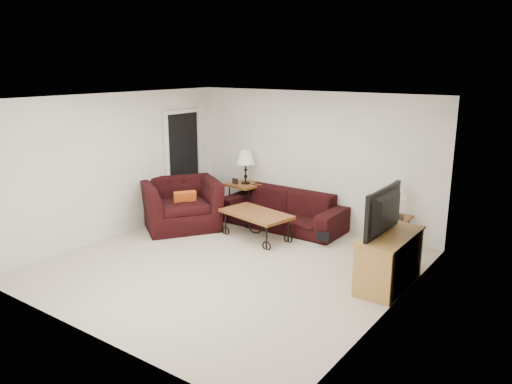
# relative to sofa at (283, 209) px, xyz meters

# --- Properties ---
(ground) EXTENTS (5.00, 5.00, 0.00)m
(ground) POSITION_rel_sofa_xyz_m (0.33, -2.02, -0.34)
(ground) COLOR #BDB4A1
(ground) RESTS_ON ground
(wall_back) EXTENTS (5.00, 0.02, 2.50)m
(wall_back) POSITION_rel_sofa_xyz_m (0.33, 0.48, 0.91)
(wall_back) COLOR white
(wall_back) RESTS_ON ground
(wall_front) EXTENTS (5.00, 0.02, 2.50)m
(wall_front) POSITION_rel_sofa_xyz_m (0.33, -4.52, 0.91)
(wall_front) COLOR white
(wall_front) RESTS_ON ground
(wall_left) EXTENTS (0.02, 5.00, 2.50)m
(wall_left) POSITION_rel_sofa_xyz_m (-2.17, -2.02, 0.91)
(wall_left) COLOR white
(wall_left) RESTS_ON ground
(wall_right) EXTENTS (0.02, 5.00, 2.50)m
(wall_right) POSITION_rel_sofa_xyz_m (2.83, -2.02, 0.91)
(wall_right) COLOR white
(wall_right) RESTS_ON ground
(ceiling) EXTENTS (5.00, 5.00, 0.00)m
(ceiling) POSITION_rel_sofa_xyz_m (0.33, -2.02, 2.16)
(ceiling) COLOR white
(ceiling) RESTS_ON wall_back
(doorway) EXTENTS (0.08, 0.94, 2.04)m
(doorway) POSITION_rel_sofa_xyz_m (-2.14, -0.37, 0.68)
(doorway) COLOR black
(doorway) RESTS_ON ground
(sofa) EXTENTS (2.33, 0.91, 0.68)m
(sofa) POSITION_rel_sofa_xyz_m (0.00, 0.00, 0.00)
(sofa) COLOR black
(sofa) RESTS_ON ground
(side_table_left) EXTENTS (0.70, 0.70, 0.67)m
(side_table_left) POSITION_rel_sofa_xyz_m (-0.99, 0.18, -0.01)
(side_table_left) COLOR #955426
(side_table_left) RESTS_ON ground
(side_table_right) EXTENTS (0.50, 0.50, 0.53)m
(side_table_right) POSITION_rel_sofa_xyz_m (2.07, 0.18, -0.07)
(side_table_right) COLOR #955426
(side_table_right) RESTS_ON ground
(lamp_left) EXTENTS (0.43, 0.43, 0.67)m
(lamp_left) POSITION_rel_sofa_xyz_m (-0.99, 0.18, 0.66)
(lamp_left) COLOR black
(lamp_left) RESTS_ON side_table_left
(lamp_right) EXTENTS (0.31, 0.31, 0.53)m
(lamp_right) POSITION_rel_sofa_xyz_m (2.07, 0.18, 0.46)
(lamp_right) COLOR black
(lamp_right) RESTS_ON side_table_right
(photo_frame_left) EXTENTS (0.13, 0.02, 0.11)m
(photo_frame_left) POSITION_rel_sofa_xyz_m (-1.14, 0.03, 0.38)
(photo_frame_left) COLOR black
(photo_frame_left) RESTS_ON side_table_left
(photo_frame_right) EXTENTS (0.11, 0.04, 0.09)m
(photo_frame_right) POSITION_rel_sofa_xyz_m (2.22, 0.03, 0.24)
(photo_frame_right) COLOR black
(photo_frame_right) RESTS_ON side_table_right
(coffee_table) EXTENTS (1.37, 0.92, 0.47)m
(coffee_table) POSITION_rel_sofa_xyz_m (-0.03, -0.80, -0.11)
(coffee_table) COLOR #955426
(coffee_table) RESTS_ON ground
(armchair) EXTENTS (1.76, 1.81, 0.89)m
(armchair) POSITION_rel_sofa_xyz_m (-1.54, -1.10, 0.10)
(armchair) COLOR black
(armchair) RESTS_ON ground
(throw_pillow) EXTENTS (0.31, 0.39, 0.40)m
(throw_pillow) POSITION_rel_sofa_xyz_m (-1.39, -1.15, 0.18)
(throw_pillow) COLOR #CB681A
(throw_pillow) RESTS_ON armchair
(tv_stand) EXTENTS (0.51, 1.23, 0.74)m
(tv_stand) POSITION_rel_sofa_xyz_m (2.56, -1.31, 0.03)
(tv_stand) COLOR tan
(tv_stand) RESTS_ON ground
(television) EXTENTS (0.14, 1.10, 0.63)m
(television) POSITION_rel_sofa_xyz_m (2.54, -1.31, 0.71)
(television) COLOR black
(television) RESTS_ON tv_stand
(backpack) EXTENTS (0.42, 0.37, 0.45)m
(backpack) POSITION_rel_sofa_xyz_m (1.14, -0.40, -0.12)
(backpack) COLOR black
(backpack) RESTS_ON ground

